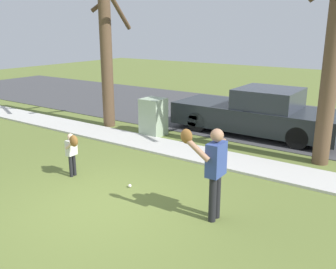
# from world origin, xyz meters

# --- Properties ---
(ground_plane) EXTENTS (48.00, 48.00, 0.00)m
(ground_plane) POSITION_xyz_m (0.00, 3.50, 0.00)
(ground_plane) COLOR olive
(sidewalk_strip) EXTENTS (36.00, 1.20, 0.06)m
(sidewalk_strip) POSITION_xyz_m (0.00, 3.60, 0.03)
(sidewalk_strip) COLOR beige
(sidewalk_strip) RESTS_ON ground
(road_surface) EXTENTS (36.00, 6.80, 0.02)m
(road_surface) POSITION_xyz_m (0.00, 8.60, 0.01)
(road_surface) COLOR #424244
(road_surface) RESTS_ON ground
(person_adult) EXTENTS (0.67, 0.63, 1.67)m
(person_adult) POSITION_xyz_m (1.92, 0.73, 1.03)
(person_adult) COLOR black
(person_adult) RESTS_ON ground
(person_child) EXTENTS (0.45, 0.40, 1.06)m
(person_child) POSITION_xyz_m (-1.58, 0.66, 0.68)
(person_child) COLOR black
(person_child) RESTS_ON ground
(baseball) EXTENTS (0.07, 0.07, 0.07)m
(baseball) POSITION_xyz_m (-0.16, 0.94, 0.04)
(baseball) COLOR white
(baseball) RESTS_ON ground
(utility_cabinet) EXTENTS (0.68, 0.67, 1.18)m
(utility_cabinet) POSITION_xyz_m (-2.18, 4.49, 0.59)
(utility_cabinet) COLOR #9EB293
(utility_cabinet) RESTS_ON ground
(street_tree_near) EXTENTS (1.85, 1.89, 5.88)m
(street_tree_near) POSITION_xyz_m (2.81, 4.81, 3.11)
(street_tree_near) COLOR brown
(street_tree_near) RESTS_ON ground
(street_tree_far) EXTENTS (1.85, 1.89, 5.75)m
(street_tree_far) POSITION_xyz_m (-4.14, 4.53, 3.04)
(street_tree_far) COLOR brown
(street_tree_far) RESTS_ON ground
(parked_pickup_dark) EXTENTS (5.20, 1.95, 1.48)m
(parked_pickup_dark) POSITION_xyz_m (0.48, 6.46, 0.67)
(parked_pickup_dark) COLOR #23282D
(parked_pickup_dark) RESTS_ON road_surface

